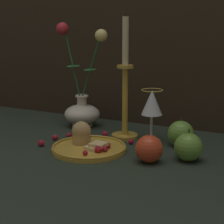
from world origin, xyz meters
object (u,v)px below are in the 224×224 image
(wine_glass, at_px, (152,105))
(apple_near_glass, at_px, (149,149))
(candlestick, at_px, (125,94))
(apple_at_table_edge, at_px, (188,147))
(apple_beside_vase, at_px, (181,134))
(vase, at_px, (82,104))
(plate_with_pastries, at_px, (87,144))

(wine_glass, distance_m, apple_near_glass, 0.21)
(candlestick, relative_size, apple_at_table_edge, 4.43)
(wine_glass, distance_m, apple_beside_vase, 0.13)
(wine_glass, height_order, candlestick, candlestick)
(vase, xyz_separation_m, apple_near_glass, (0.35, -0.24, -0.04))
(wine_glass, xyz_separation_m, apple_beside_vase, (0.10, -0.02, -0.08))
(wine_glass, height_order, apple_at_table_edge, wine_glass)
(plate_with_pastries, height_order, apple_near_glass, apple_near_glass)
(plate_with_pastries, distance_m, apple_beside_vase, 0.28)
(vase, xyz_separation_m, apple_beside_vase, (0.39, -0.07, -0.04))
(apple_at_table_edge, bearing_deg, apple_near_glass, -147.24)
(vase, distance_m, candlestick, 0.21)
(vase, relative_size, wine_glass, 2.25)
(vase, bearing_deg, plate_with_pastries, -55.62)
(wine_glass, relative_size, apple_beside_vase, 1.80)
(plate_with_pastries, relative_size, apple_beside_vase, 2.41)
(apple_beside_vase, distance_m, apple_at_table_edge, 0.12)
(apple_beside_vase, bearing_deg, plate_with_pastries, -146.86)
(wine_glass, bearing_deg, apple_near_glass, -70.82)
(plate_with_pastries, xyz_separation_m, apple_beside_vase, (0.24, 0.15, 0.02))
(wine_glass, distance_m, candlestick, 0.09)
(plate_with_pastries, bearing_deg, candlestick, 74.41)
(candlestick, xyz_separation_m, apple_near_glass, (0.15, -0.18, -0.11))
(plate_with_pastries, height_order, apple_beside_vase, apple_beside_vase)
(candlestick, xyz_separation_m, apple_at_table_edge, (0.24, -0.12, -0.11))
(wine_glass, distance_m, apple_at_table_edge, 0.22)
(wine_glass, xyz_separation_m, apple_near_glass, (0.07, -0.19, -0.08))
(wine_glass, bearing_deg, plate_with_pastries, -128.03)
(wine_glass, height_order, apple_near_glass, wine_glass)
(candlestick, bearing_deg, apple_near_glass, -49.34)
(vase, distance_m, apple_beside_vase, 0.39)
(vase, xyz_separation_m, wine_glass, (0.28, -0.05, 0.03))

